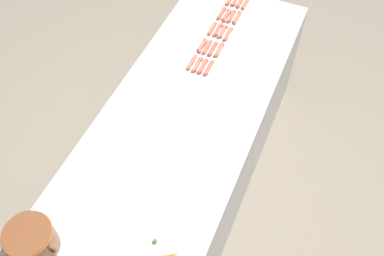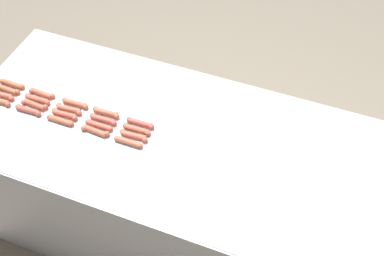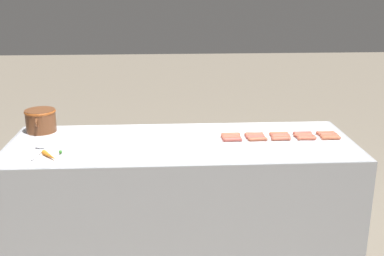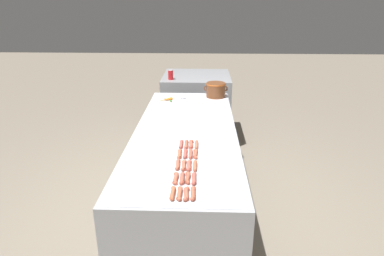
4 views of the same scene
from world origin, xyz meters
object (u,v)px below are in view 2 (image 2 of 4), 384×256
hot_dog_13 (99,125)px  hot_dog_0 (12,84)px  hot_dog_1 (42,93)px  hot_dog_9 (137,129)px  hot_dog_16 (28,110)px  hot_dog_17 (60,120)px  hot_dog_18 (95,131)px  hot_dog_2 (75,103)px  hot_dog_12 (65,114)px  hot_dog_11 (34,105)px  hot_dog_7 (69,109)px  hot_dog_8 (103,119)px  hot_dog_5 (7,89)px  hot_dog_6 (37,99)px  hot_dog_14 (134,136)px  hot_dog_19 (128,142)px  hot_dog_4 (140,123)px  hot_dog_10 (2,95)px  hot_dog_3 (106,113)px

hot_dog_13 → hot_dog_0: bearing=-98.9°
hot_dog_1 → hot_dog_9: (0.04, 0.52, 0.00)m
hot_dog_9 → hot_dog_16: bearing=-81.8°
hot_dog_17 → hot_dog_18: (-0.00, 0.18, 0.00)m
hot_dog_2 → hot_dog_12: (0.08, -0.01, 0.00)m
hot_dog_16 → hot_dog_11: bearing=168.6°
hot_dog_7 → hot_dog_9: bearing=90.2°
hot_dog_16 → hot_dog_1: bearing=179.8°
hot_dog_8 → hot_dog_16: (0.07, -0.35, 0.00)m
hot_dog_0 → hot_dog_5: size_ratio=1.00×
hot_dog_1 → hot_dog_2: 0.18m
hot_dog_6 → hot_dog_7: same height
hot_dog_12 → hot_dog_14: same height
hot_dog_13 → hot_dog_11: bearing=-90.7°
hot_dog_11 → hot_dog_17: 0.17m
hot_dog_1 → hot_dog_12: 0.19m
hot_dog_6 → hot_dog_17: size_ratio=1.00×
hot_dog_12 → hot_dog_19: (0.04, 0.35, 0.00)m
hot_dog_0 → hot_dog_8: bearing=85.2°
hot_dog_4 → hot_dog_9: bearing=1.8°
hot_dog_7 → hot_dog_19: bearing=77.5°
hot_dog_0 → hot_dog_7: (0.04, 0.34, 0.00)m
hot_dog_4 → hot_dog_7: 0.35m
hot_dog_8 → hot_dog_11: (0.03, -0.34, 0.00)m
hot_dog_11 → hot_dog_12: size_ratio=1.00×
hot_dog_1 → hot_dog_5: 0.18m
hot_dog_6 → hot_dog_10: same height
hot_dog_2 → hot_dog_8: 0.18m
hot_dog_8 → hot_dog_18: 0.07m
hot_dog_2 → hot_dog_9: 0.34m
hot_dog_2 → hot_dog_18: same height
hot_dog_7 → hot_dog_16: (0.07, -0.17, 0.00)m
hot_dog_3 → hot_dog_0: bearing=-90.2°
hot_dog_19 → hot_dog_1: bearing=-102.8°
hot_dog_1 → hot_dog_10: 0.19m
hot_dog_10 → hot_dog_13: size_ratio=1.00×
hot_dog_19 → hot_dog_0: bearing=-99.9°
hot_dog_10 → hot_dog_3: bearing=98.4°
hot_dog_0 → hot_dog_13: size_ratio=1.00×
hot_dog_0 → hot_dog_6: size_ratio=1.00×
hot_dog_4 → hot_dog_13: same height
hot_dog_4 → hot_dog_17: size_ratio=1.00×
hot_dog_2 → hot_dog_17: 0.12m
hot_dog_0 → hot_dog_18: (0.12, 0.52, 0.00)m
hot_dog_10 → hot_dog_18: 0.53m
hot_dog_17 → hot_dog_19: same height
hot_dog_2 → hot_dog_6: same height
hot_dog_11 → hot_dog_12: same height
hot_dog_12 → hot_dog_19: size_ratio=1.00×
hot_dog_14 → hot_dog_19: (0.04, -0.01, 0.00)m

